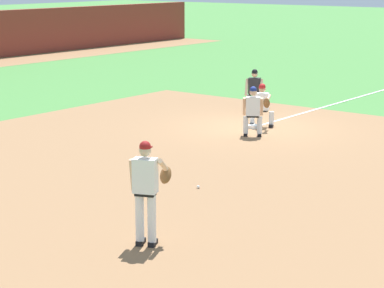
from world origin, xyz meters
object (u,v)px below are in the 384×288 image
Objects in this scene: first_base_bag at (253,126)px; pitcher at (147,186)px; baserunner at (253,109)px; umpire at (254,89)px; first_baseman at (262,103)px; baseball at (198,187)px.

first_base_bag is 0.20× the size of pitcher.
umpire is at bearing 32.69° from baserunner.
pitcher is 1.39× the size of first_baseman.
baserunner reaches higher than first_base_bag.
first_base_bag is 0.26× the size of umpire.
first_baseman is at bearing -141.37° from umpire.
pitcher is at bearing -156.61° from baseball.
baserunner is 3.96m from umpire.
pitcher reaches higher than baseball.
pitcher is at bearing -157.96° from first_baseman.
first_base_bag is at bearing 23.37° from baseball.
first_base_bag is 0.26× the size of baserunner.
umpire is at bearing 32.51° from first_base_bag.
umpire reaches higher than first_base_bag.
baseball is 0.05× the size of baserunner.
first_baseman is 1.40m from baserunner.
umpire is (3.34, 2.14, 0.00)m from baserunner.
pitcher reaches higher than umpire.
first_baseman is (6.55, 2.56, 0.69)m from baseball.
baseball is at bearing 23.39° from pitcher.
first_base_bag reaches higher than baseball.
umpire reaches higher than baseball.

